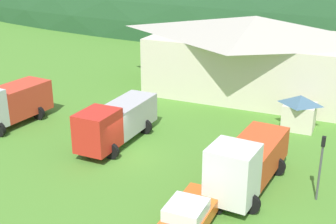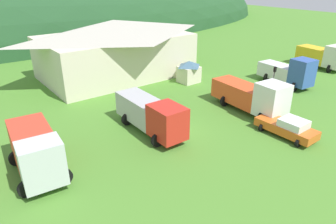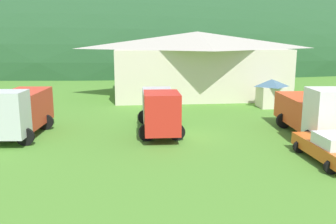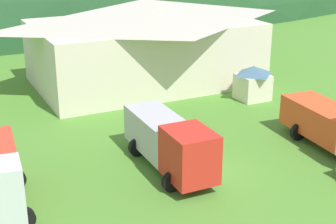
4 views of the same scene
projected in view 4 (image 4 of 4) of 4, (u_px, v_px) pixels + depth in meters
ground_plane at (212, 175)px, 27.50m from camera, size 200.00×200.00×0.00m
forested_hill_backdrop at (9, 12)px, 80.78m from camera, size 157.34×60.00×39.20m
depot_building at (144, 40)px, 42.83m from camera, size 19.57×12.41×7.18m
play_shed_cream at (253, 82)px, 39.24m from camera, size 2.52×2.32×2.69m
crane_truck_red at (171, 142)px, 27.51m from camera, size 3.11×7.93×3.15m
traffic_cone_near_pickup at (295, 133)px, 33.09m from camera, size 0.36×0.36×0.54m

